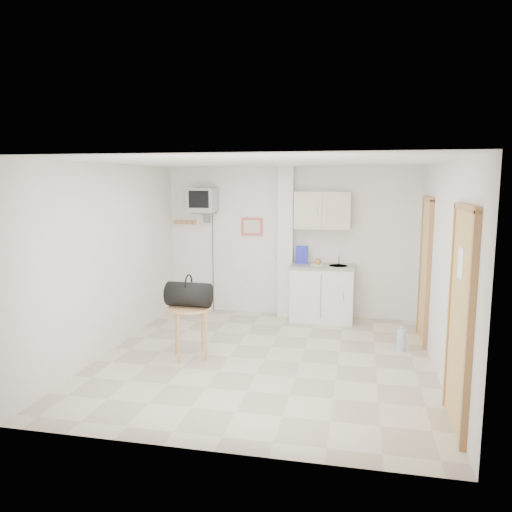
% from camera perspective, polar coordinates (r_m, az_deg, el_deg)
% --- Properties ---
extents(ground, '(4.50, 4.50, 0.00)m').
position_cam_1_polar(ground, '(6.55, 0.96, -11.73)').
color(ground, beige).
rests_on(ground, ground).
extents(room_envelope, '(4.24, 4.54, 2.55)m').
position_cam_1_polar(room_envelope, '(6.23, 3.32, 1.78)').
color(room_envelope, white).
rests_on(room_envelope, ground).
extents(kitchenette, '(1.03, 0.58, 2.10)m').
position_cam_1_polar(kitchenette, '(8.19, 7.58, -1.80)').
color(kitchenette, white).
rests_on(kitchenette, ground).
extents(crt_television, '(0.44, 0.45, 2.15)m').
position_cam_1_polar(crt_television, '(8.47, -6.10, 6.28)').
color(crt_television, slate).
rests_on(crt_television, ground).
extents(round_table, '(0.57, 0.57, 0.68)m').
position_cam_1_polar(round_table, '(6.50, -7.50, -6.62)').
color(round_table, '#A2814B').
rests_on(round_table, ground).
extents(duffel_bag, '(0.58, 0.33, 0.42)m').
position_cam_1_polar(duffel_bag, '(6.46, -7.69, -4.34)').
color(duffel_bag, black).
rests_on(duffel_bag, round_table).
extents(water_bottle, '(0.11, 0.11, 0.34)m').
position_cam_1_polar(water_bottle, '(7.08, 16.25, -9.20)').
color(water_bottle, '#A5C1E3').
rests_on(water_bottle, ground).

